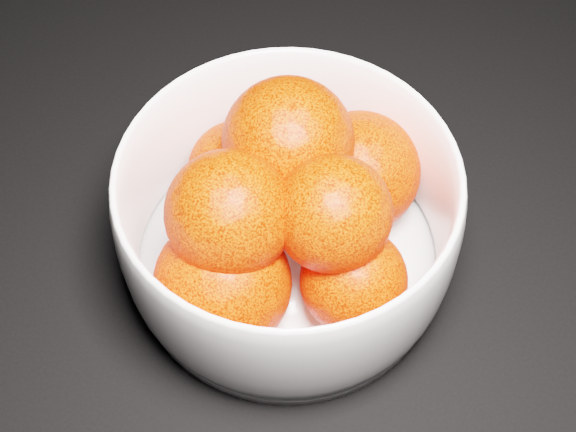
% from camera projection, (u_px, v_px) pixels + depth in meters
% --- Properties ---
extents(bowl, '(0.21, 0.21, 0.10)m').
position_uv_depth(bowl, '(288.00, 221.00, 0.48)').
color(bowl, white).
rests_on(bowl, ground).
extents(orange_pile, '(0.16, 0.19, 0.12)m').
position_uv_depth(orange_pile, '(287.00, 208.00, 0.47)').
color(orange_pile, '#FF2A08').
rests_on(orange_pile, bowl).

